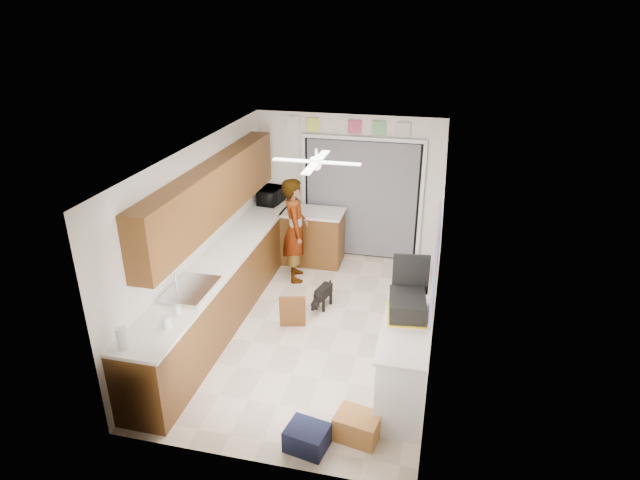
{
  "coord_description": "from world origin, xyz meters",
  "views": [
    {
      "loc": [
        1.55,
        -6.2,
        4.15
      ],
      "look_at": [
        0.0,
        0.4,
        1.15
      ],
      "focal_mm": 30.0,
      "sensor_mm": 36.0,
      "label": 1
    }
  ],
  "objects_px": {
    "paper_towel_roll": "(122,338)",
    "suitcase": "(407,306)",
    "microwave": "(271,196)",
    "man": "(295,230)",
    "cardboard_box": "(357,426)",
    "dog": "(324,296)",
    "navy_crate": "(307,438)"
  },
  "relations": [
    {
      "from": "suitcase",
      "to": "cardboard_box",
      "type": "xyz_separation_m",
      "value": [
        -0.37,
        -1.01,
        -0.91
      ]
    },
    {
      "from": "paper_towel_roll",
      "to": "navy_crate",
      "type": "bearing_deg",
      "value": 1.5
    },
    {
      "from": "paper_towel_roll",
      "to": "dog",
      "type": "height_order",
      "value": "paper_towel_roll"
    },
    {
      "from": "cardboard_box",
      "to": "dog",
      "type": "xyz_separation_m",
      "value": [
        -0.93,
        2.48,
        0.05
      ]
    },
    {
      "from": "paper_towel_roll",
      "to": "man",
      "type": "xyz_separation_m",
      "value": [
        0.8,
        3.59,
        -0.21
      ]
    },
    {
      "from": "navy_crate",
      "to": "dog",
      "type": "xyz_separation_m",
      "value": [
        -0.45,
        2.74,
        0.06
      ]
    },
    {
      "from": "cardboard_box",
      "to": "dog",
      "type": "height_order",
      "value": "dog"
    },
    {
      "from": "microwave",
      "to": "suitcase",
      "type": "relative_size",
      "value": 0.95
    },
    {
      "from": "paper_towel_roll",
      "to": "suitcase",
      "type": "bearing_deg",
      "value": 25.56
    },
    {
      "from": "paper_towel_roll",
      "to": "dog",
      "type": "distance_m",
      "value": 3.26
    },
    {
      "from": "cardboard_box",
      "to": "navy_crate",
      "type": "height_order",
      "value": "cardboard_box"
    },
    {
      "from": "microwave",
      "to": "man",
      "type": "bearing_deg",
      "value": -135.84
    },
    {
      "from": "microwave",
      "to": "man",
      "type": "height_order",
      "value": "man"
    },
    {
      "from": "microwave",
      "to": "cardboard_box",
      "type": "height_order",
      "value": "microwave"
    },
    {
      "from": "cardboard_box",
      "to": "dog",
      "type": "distance_m",
      "value": 2.65
    },
    {
      "from": "microwave",
      "to": "cardboard_box",
      "type": "relative_size",
      "value": 1.12
    },
    {
      "from": "man",
      "to": "dog",
      "type": "height_order",
      "value": "man"
    },
    {
      "from": "cardboard_box",
      "to": "man",
      "type": "relative_size",
      "value": 0.26
    },
    {
      "from": "suitcase",
      "to": "cardboard_box",
      "type": "distance_m",
      "value": 1.41
    },
    {
      "from": "paper_towel_roll",
      "to": "suitcase",
      "type": "height_order",
      "value": "paper_towel_roll"
    },
    {
      "from": "microwave",
      "to": "dog",
      "type": "xyz_separation_m",
      "value": [
        1.33,
        -1.69,
        -0.89
      ]
    },
    {
      "from": "microwave",
      "to": "cardboard_box",
      "type": "bearing_deg",
      "value": -144.98
    },
    {
      "from": "suitcase",
      "to": "navy_crate",
      "type": "relative_size",
      "value": 1.3
    },
    {
      "from": "man",
      "to": "paper_towel_roll",
      "type": "bearing_deg",
      "value": 149.88
    },
    {
      "from": "navy_crate",
      "to": "paper_towel_roll",
      "type": "bearing_deg",
      "value": -178.5
    },
    {
      "from": "suitcase",
      "to": "microwave",
      "type": "bearing_deg",
      "value": 123.02
    },
    {
      "from": "suitcase",
      "to": "man",
      "type": "xyz_separation_m",
      "value": [
        -1.95,
        2.27,
        -0.2
      ]
    },
    {
      "from": "microwave",
      "to": "paper_towel_roll",
      "type": "xyz_separation_m",
      "value": [
        -0.12,
        -4.48,
        -0.02
      ]
    },
    {
      "from": "paper_towel_roll",
      "to": "man",
      "type": "height_order",
      "value": "man"
    },
    {
      "from": "navy_crate",
      "to": "man",
      "type": "bearing_deg",
      "value": 107.29
    },
    {
      "from": "paper_towel_roll",
      "to": "navy_crate",
      "type": "height_order",
      "value": "paper_towel_roll"
    },
    {
      "from": "dog",
      "to": "suitcase",
      "type": "bearing_deg",
      "value": -34.6
    }
  ]
}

